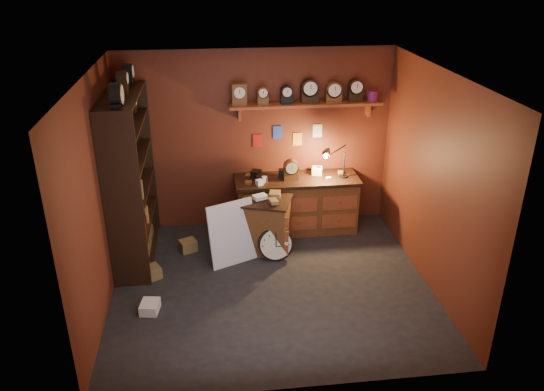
{
  "coord_description": "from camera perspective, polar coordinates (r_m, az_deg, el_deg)",
  "views": [
    {
      "loc": [
        -0.69,
        -5.69,
        3.88
      ],
      "look_at": [
        0.05,
        0.35,
        1.1
      ],
      "focal_mm": 35.0,
      "sensor_mm": 36.0,
      "label": 1
    }
  ],
  "objects": [
    {
      "name": "floor_box_a",
      "position": [
        7.19,
        -12.96,
        -8.11
      ],
      "size": [
        0.32,
        0.31,
        0.16
      ],
      "primitive_type": "cube",
      "rotation": [
        0.0,
        0.0,
        0.49
      ],
      "color": "olive",
      "rests_on": "ground"
    },
    {
      "name": "big_round_clock",
      "position": [
        7.33,
        0.39,
        -5.23
      ],
      "size": [
        0.49,
        0.16,
        0.49
      ],
      "color": "black",
      "rests_on": "ground"
    },
    {
      "name": "room_shell",
      "position": [
        6.23,
        0.19,
        4.25
      ],
      "size": [
        4.02,
        3.62,
        2.71
      ],
      "color": "#5F2716",
      "rests_on": "ground"
    },
    {
      "name": "workbench",
      "position": [
        8.03,
        2.66,
        -0.6
      ],
      "size": [
        1.85,
        0.66,
        1.36
      ],
      "color": "brown",
      "rests_on": "ground"
    },
    {
      "name": "floor_box_b",
      "position": [
        6.59,
        -13.0,
        -11.6
      ],
      "size": [
        0.24,
        0.28,
        0.12
      ],
      "primitive_type": "cube",
      "rotation": [
        0.0,
        0.0,
        -0.16
      ],
      "color": "white",
      "rests_on": "ground"
    },
    {
      "name": "floor",
      "position": [
        6.92,
        -0.09,
        -9.57
      ],
      "size": [
        4.0,
        4.0,
        0.0
      ],
      "primitive_type": "plane",
      "color": "black",
      "rests_on": "ground"
    },
    {
      "name": "shelving_unit",
      "position": [
        7.25,
        -15.26,
        2.39
      ],
      "size": [
        0.47,
        1.6,
        2.58
      ],
      "color": "black",
      "rests_on": "ground"
    },
    {
      "name": "white_panel",
      "position": [
        7.42,
        -4.17,
        -7.05
      ],
      "size": [
        0.69,
        0.44,
        0.89
      ],
      "primitive_type": "cube",
      "rotation": [
        -0.17,
        0.0,
        0.42
      ],
      "color": "silver",
      "rests_on": "ground"
    },
    {
      "name": "mini_fridge",
      "position": [
        7.77,
        -3.11,
        -3.53
      ],
      "size": [
        0.54,
        0.56,
        0.47
      ],
      "rotation": [
        0.0,
        0.0,
        -0.25
      ],
      "color": "silver",
      "rests_on": "ground"
    },
    {
      "name": "low_cabinet",
      "position": [
        7.49,
        -0.7,
        -2.95
      ],
      "size": [
        0.83,
        0.76,
        0.87
      ],
      "rotation": [
        0.0,
        0.0,
        -0.32
      ],
      "color": "brown",
      "rests_on": "ground"
    },
    {
      "name": "floor_box_c",
      "position": [
        7.7,
        -9.01,
        -5.34
      ],
      "size": [
        0.28,
        0.26,
        0.17
      ],
      "primitive_type": "cube",
      "rotation": [
        0.0,
        0.0,
        0.4
      ],
      "color": "olive",
      "rests_on": "ground"
    }
  ]
}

